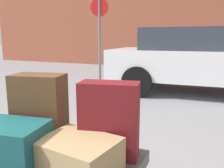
{
  "coord_description": "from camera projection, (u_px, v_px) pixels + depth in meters",
  "views": [
    {
      "loc": [
        1.09,
        -1.31,
        1.21
      ],
      "look_at": [
        0.0,
        1.2,
        0.69
      ],
      "focal_mm": 39.09,
      "sensor_mm": 36.0,
      "label": 1
    }
  ],
  "objects": [
    {
      "name": "luggage_cart",
      "position": [
        47.0,
        168.0,
        1.78
      ],
      "size": [
        1.31,
        0.88,
        0.34
      ],
      "color": "#4C4C51",
      "rests_on": "ground_plane"
    },
    {
      "name": "suitcase_tan_stacked_top",
      "position": [
        78.0,
        156.0,
        1.59
      ],
      "size": [
        0.55,
        0.46,
        0.22
      ],
      "primitive_type": "cube",
      "rotation": [
        0.0,
        0.0,
        -0.15
      ],
      "color": "#9E7F56",
      "rests_on": "luggage_cart"
    },
    {
      "name": "suitcase_brown_front_left",
      "position": [
        40.0,
        111.0,
        1.95
      ],
      "size": [
        0.44,
        0.32,
        0.59
      ],
      "primitive_type": "cube",
      "rotation": [
        0.0,
        0.0,
        0.21
      ],
      "color": "#51331E",
      "rests_on": "luggage_cart"
    },
    {
      "name": "duffel_bag_teal_front_right",
      "position": [
        1.0,
        144.0,
        1.68
      ],
      "size": [
        0.67,
        0.44,
        0.3
      ],
      "primitive_type": "cube",
      "rotation": [
        0.0,
        0.0,
        0.14
      ],
      "color": "#144C51",
      "rests_on": "luggage_cart"
    },
    {
      "name": "suitcase_maroon_rear_left",
      "position": [
        109.0,
        120.0,
        1.78
      ],
      "size": [
        0.46,
        0.29,
        0.56
      ],
      "primitive_type": "cube",
      "rotation": [
        0.0,
        0.0,
        0.21
      ],
      "color": "maroon",
      "rests_on": "luggage_cart"
    },
    {
      "name": "parked_car",
      "position": [
        209.0,
        59.0,
        5.28
      ],
      "size": [
        4.39,
        2.1,
        1.42
      ],
      "color": "silver",
      "rests_on": "ground_plane"
    },
    {
      "name": "no_parking_sign",
      "position": [
        100.0,
        30.0,
        6.7
      ],
      "size": [
        0.5,
        0.11,
        2.28
      ],
      "color": "slate",
      "rests_on": "ground_plane"
    }
  ]
}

